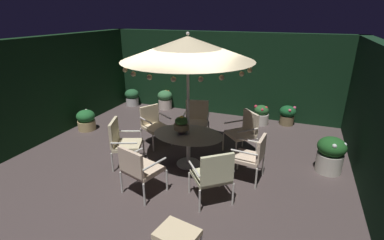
{
  "coord_description": "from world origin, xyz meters",
  "views": [
    {
      "loc": [
        2.33,
        -5.19,
        3.14
      ],
      "look_at": [
        0.28,
        0.13,
        0.96
      ],
      "focal_mm": 26.5,
      "sensor_mm": 36.0,
      "label": 1
    }
  ],
  "objects_px": {
    "patio_chair_east": "(153,123)",
    "potted_plant_back_center": "(287,115)",
    "patio_dining_table": "(188,140)",
    "potted_plant_back_right": "(331,154)",
    "ottoman_footrest": "(177,235)",
    "potted_plant_right_near": "(165,99)",
    "patio_chair_southwest": "(213,174)",
    "patio_chair_southeast": "(122,140)",
    "patio_chair_south": "(139,167)",
    "patio_chair_west": "(252,155)",
    "potted_plant_right_far": "(261,115)",
    "patio_umbrella": "(188,49)",
    "potted_plant_back_left": "(86,120)",
    "centerpiece_planter": "(182,124)",
    "patio_chair_northeast": "(196,118)",
    "potted_plant_front_corner": "(132,97)",
    "patio_chair_north": "(244,130)"
  },
  "relations": [
    {
      "from": "patio_chair_south",
      "to": "potted_plant_right_near",
      "type": "relative_size",
      "value": 1.49
    },
    {
      "from": "potted_plant_front_corner",
      "to": "potted_plant_back_center",
      "type": "bearing_deg",
      "value": 0.48
    },
    {
      "from": "ottoman_footrest",
      "to": "potted_plant_right_near",
      "type": "relative_size",
      "value": 0.97
    },
    {
      "from": "potted_plant_right_near",
      "to": "patio_chair_northeast",
      "type": "bearing_deg",
      "value": -45.85
    },
    {
      "from": "patio_chair_north",
      "to": "potted_plant_front_corner",
      "type": "height_order",
      "value": "patio_chair_north"
    },
    {
      "from": "patio_chair_northeast",
      "to": "potted_plant_back_left",
      "type": "distance_m",
      "value": 3.18
    },
    {
      "from": "patio_umbrella",
      "to": "potted_plant_right_far",
      "type": "relative_size",
      "value": 4.8
    },
    {
      "from": "patio_chair_south",
      "to": "patio_chair_west",
      "type": "relative_size",
      "value": 1.01
    },
    {
      "from": "patio_chair_northeast",
      "to": "potted_plant_front_corner",
      "type": "height_order",
      "value": "patio_chair_northeast"
    },
    {
      "from": "patio_chair_west",
      "to": "patio_chair_southeast",
      "type": "bearing_deg",
      "value": -171.75
    },
    {
      "from": "patio_chair_southwest",
      "to": "ottoman_footrest",
      "type": "distance_m",
      "value": 1.29
    },
    {
      "from": "patio_dining_table",
      "to": "patio_chair_west",
      "type": "relative_size",
      "value": 1.6
    },
    {
      "from": "patio_chair_northeast",
      "to": "potted_plant_back_left",
      "type": "height_order",
      "value": "patio_chair_northeast"
    },
    {
      "from": "patio_dining_table",
      "to": "potted_plant_back_right",
      "type": "height_order",
      "value": "potted_plant_back_right"
    },
    {
      "from": "patio_dining_table",
      "to": "patio_chair_southeast",
      "type": "relative_size",
      "value": 1.47
    },
    {
      "from": "patio_chair_northeast",
      "to": "patio_umbrella",
      "type": "bearing_deg",
      "value": -76.76
    },
    {
      "from": "patio_dining_table",
      "to": "patio_chair_south",
      "type": "xyz_separation_m",
      "value": [
        -0.41,
        -1.34,
        -0.03
      ]
    },
    {
      "from": "patio_chair_northeast",
      "to": "patio_chair_southwest",
      "type": "distance_m",
      "value": 2.74
    },
    {
      "from": "patio_chair_southwest",
      "to": "potted_plant_back_right",
      "type": "relative_size",
      "value": 1.32
    },
    {
      "from": "patio_chair_south",
      "to": "patio_chair_west",
      "type": "bearing_deg",
      "value": 33.97
    },
    {
      "from": "patio_chair_southeast",
      "to": "patio_chair_southwest",
      "type": "relative_size",
      "value": 1.02
    },
    {
      "from": "potted_plant_right_far",
      "to": "patio_umbrella",
      "type": "bearing_deg",
      "value": -110.5
    },
    {
      "from": "ottoman_footrest",
      "to": "potted_plant_back_right",
      "type": "distance_m",
      "value": 3.76
    },
    {
      "from": "patio_chair_east",
      "to": "ottoman_footrest",
      "type": "height_order",
      "value": "patio_chair_east"
    },
    {
      "from": "centerpiece_planter",
      "to": "patio_chair_west",
      "type": "distance_m",
      "value": 1.58
    },
    {
      "from": "potted_plant_right_near",
      "to": "patio_chair_southeast",
      "type": "bearing_deg",
      "value": -77.11
    },
    {
      "from": "potted_plant_back_right",
      "to": "patio_chair_south",
      "type": "bearing_deg",
      "value": -146.85
    },
    {
      "from": "patio_umbrella",
      "to": "potted_plant_back_left",
      "type": "xyz_separation_m",
      "value": [
        -3.43,
        0.79,
        -2.2
      ]
    },
    {
      "from": "potted_plant_back_center",
      "to": "patio_chair_northeast",
      "type": "bearing_deg",
      "value": -139.05
    },
    {
      "from": "potted_plant_front_corner",
      "to": "potted_plant_back_left",
      "type": "xyz_separation_m",
      "value": [
        0.02,
        -2.42,
        -0.02
      ]
    },
    {
      "from": "patio_chair_west",
      "to": "potted_plant_back_center",
      "type": "xyz_separation_m",
      "value": [
        0.46,
        3.38,
        -0.25
      ]
    },
    {
      "from": "patio_chair_south",
      "to": "potted_plant_right_far",
      "type": "xyz_separation_m",
      "value": [
        1.53,
        4.34,
        -0.27
      ]
    },
    {
      "from": "patio_chair_east",
      "to": "patio_chair_southeast",
      "type": "bearing_deg",
      "value": -94.4
    },
    {
      "from": "patio_chair_southeast",
      "to": "potted_plant_right_near",
      "type": "height_order",
      "value": "patio_chair_southeast"
    },
    {
      "from": "patio_chair_southeast",
      "to": "potted_plant_right_far",
      "type": "height_order",
      "value": "patio_chair_southeast"
    },
    {
      "from": "patio_chair_south",
      "to": "potted_plant_back_right",
      "type": "xyz_separation_m",
      "value": [
        3.26,
        2.13,
        -0.16
      ]
    },
    {
      "from": "patio_chair_east",
      "to": "potted_plant_front_corner",
      "type": "height_order",
      "value": "patio_chair_east"
    },
    {
      "from": "patio_chair_east",
      "to": "potted_plant_back_right",
      "type": "bearing_deg",
      "value": 1.31
    },
    {
      "from": "potted_plant_right_near",
      "to": "potted_plant_back_left",
      "type": "bearing_deg",
      "value": -116.64
    },
    {
      "from": "potted_plant_back_center",
      "to": "potted_plant_right_far",
      "type": "distance_m",
      "value": 0.77
    },
    {
      "from": "patio_chair_southwest",
      "to": "ottoman_footrest",
      "type": "relative_size",
      "value": 1.62
    },
    {
      "from": "patio_dining_table",
      "to": "patio_chair_south",
      "type": "relative_size",
      "value": 1.59
    },
    {
      "from": "potted_plant_back_center",
      "to": "potted_plant_back_left",
      "type": "relative_size",
      "value": 0.99
    },
    {
      "from": "centerpiece_planter",
      "to": "patio_chair_southeast",
      "type": "height_order",
      "value": "centerpiece_planter"
    },
    {
      "from": "potted_plant_right_near",
      "to": "potted_plant_back_left",
      "type": "distance_m",
      "value": 2.79
    },
    {
      "from": "patio_chair_east",
      "to": "potted_plant_back_center",
      "type": "height_order",
      "value": "patio_chair_east"
    },
    {
      "from": "patio_chair_west",
      "to": "patio_chair_southwest",
      "type": "bearing_deg",
      "value": -117.25
    },
    {
      "from": "patio_chair_north",
      "to": "potted_plant_back_center",
      "type": "xyz_separation_m",
      "value": [
        0.85,
        2.27,
        -0.28
      ]
    },
    {
      "from": "patio_chair_east",
      "to": "potted_plant_back_center",
      "type": "distance_m",
      "value": 4.0
    },
    {
      "from": "potted_plant_right_far",
      "to": "potted_plant_back_right",
      "type": "bearing_deg",
      "value": -52.07
    }
  ]
}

